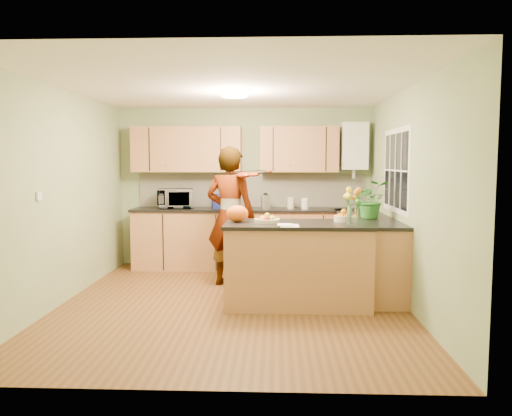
{
  "coord_description": "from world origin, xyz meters",
  "views": [
    {
      "loc": [
        0.5,
        -5.71,
        1.66
      ],
      "look_at": [
        0.25,
        0.5,
        1.08
      ],
      "focal_mm": 35.0,
      "sensor_mm": 36.0,
      "label": 1
    }
  ],
  "objects": [
    {
      "name": "floor",
      "position": [
        0.0,
        0.0,
        0.0
      ],
      "size": [
        4.5,
        4.5,
        0.0
      ],
      "primitive_type": "plane",
      "color": "brown",
      "rests_on": "ground"
    },
    {
      "name": "ceiling",
      "position": [
        0.0,
        0.0,
        2.5
      ],
      "size": [
        4.0,
        4.5,
        0.02
      ],
      "primitive_type": "cube",
      "color": "white",
      "rests_on": "wall_back"
    },
    {
      "name": "wall_back",
      "position": [
        0.0,
        2.25,
        1.25
      ],
      "size": [
        4.0,
        0.02,
        2.5
      ],
      "primitive_type": "cube",
      "color": "gray",
      "rests_on": "floor"
    },
    {
      "name": "wall_front",
      "position": [
        0.0,
        -2.25,
        1.25
      ],
      "size": [
        4.0,
        0.02,
        2.5
      ],
      "primitive_type": "cube",
      "color": "gray",
      "rests_on": "floor"
    },
    {
      "name": "wall_left",
      "position": [
        -2.0,
        0.0,
        1.25
      ],
      "size": [
        0.02,
        4.5,
        2.5
      ],
      "primitive_type": "cube",
      "color": "gray",
      "rests_on": "floor"
    },
    {
      "name": "wall_right",
      "position": [
        2.0,
        0.0,
        1.25
      ],
      "size": [
        0.02,
        4.5,
        2.5
      ],
      "primitive_type": "cube",
      "color": "gray",
      "rests_on": "floor"
    },
    {
      "name": "back_counter",
      "position": [
        0.1,
        1.95,
        0.47
      ],
      "size": [
        3.64,
        0.62,
        0.94
      ],
      "color": "#C07B4C",
      "rests_on": "floor"
    },
    {
      "name": "right_counter",
      "position": [
        1.7,
        0.85,
        0.47
      ],
      "size": [
        0.62,
        2.24,
        0.94
      ],
      "color": "#C07B4C",
      "rests_on": "floor"
    },
    {
      "name": "splashback",
      "position": [
        0.1,
        2.23,
        1.2
      ],
      "size": [
        3.6,
        0.02,
        0.52
      ],
      "primitive_type": "cube",
      "color": "white",
      "rests_on": "back_counter"
    },
    {
      "name": "upper_cabinets",
      "position": [
        -0.18,
        2.08,
        1.85
      ],
      "size": [
        3.2,
        0.34,
        0.7
      ],
      "color": "#C07B4C",
      "rests_on": "wall_back"
    },
    {
      "name": "boiler",
      "position": [
        1.7,
        2.09,
        1.9
      ],
      "size": [
        0.4,
        0.3,
        0.86
      ],
      "color": "white",
      "rests_on": "wall_back"
    },
    {
      "name": "window_right",
      "position": [
        1.99,
        0.6,
        1.55
      ],
      "size": [
        0.01,
        1.3,
        1.05
      ],
      "color": "white",
      "rests_on": "wall_right"
    },
    {
      "name": "light_switch",
      "position": [
        -1.99,
        -0.6,
        1.3
      ],
      "size": [
        0.02,
        0.09,
        0.09
      ],
      "primitive_type": "cube",
      "color": "white",
      "rests_on": "wall_left"
    },
    {
      "name": "ceiling_lamp",
      "position": [
        0.0,
        0.3,
        2.46
      ],
      "size": [
        0.3,
        0.3,
        0.07
      ],
      "color": "#FFEABF",
      "rests_on": "ceiling"
    },
    {
      "name": "peninsula_island",
      "position": [
        0.75,
        0.01,
        0.48
      ],
      "size": [
        1.67,
        0.86,
        0.96
      ],
      "color": "#C07B4C",
      "rests_on": "floor"
    },
    {
      "name": "fruit_dish",
      "position": [
        0.4,
        0.01,
        1.0
      ],
      "size": [
        0.29,
        0.29,
        0.1
      ],
      "color": "beige",
      "rests_on": "peninsula_island"
    },
    {
      "name": "orange_bowl",
      "position": [
        1.3,
        0.16,
        1.02
      ],
      "size": [
        0.23,
        0.23,
        0.14
      ],
      "color": "beige",
      "rests_on": "peninsula_island"
    },
    {
      "name": "flower_vase",
      "position": [
        1.35,
        -0.17,
        1.29
      ],
      "size": [
        0.27,
        0.27,
        0.5
      ],
      "rotation": [
        0.0,
        0.0,
        -0.38
      ],
      "color": "silver",
      "rests_on": "peninsula_island"
    },
    {
      "name": "orange_bag",
      "position": [
        0.05,
        0.06,
        1.06
      ],
      "size": [
        0.32,
        0.3,
        0.19
      ],
      "primitive_type": "ellipsoid",
      "rotation": [
        0.0,
        0.0,
        -0.41
      ],
      "color": "orange",
      "rests_on": "peninsula_island"
    },
    {
      "name": "papers",
      "position": [
        0.65,
        -0.29,
        0.96
      ],
      "size": [
        0.2,
        0.27,
        0.01
      ],
      "primitive_type": "cube",
      "color": "white",
      "rests_on": "peninsula_island"
    },
    {
      "name": "violinist",
      "position": [
        -0.11,
        0.87,
        0.93
      ],
      "size": [
        0.78,
        0.63,
        1.86
      ],
      "primitive_type": "imported",
      "rotation": [
        0.0,
        0.0,
        2.83
      ],
      "color": "#EDBC91",
      "rests_on": "floor"
    },
    {
      "name": "violin",
      "position": [
        0.09,
        0.65,
        1.49
      ],
      "size": [
        0.6,
        0.52,
        0.15
      ],
      "primitive_type": null,
      "rotation": [
        0.17,
        0.0,
        -0.61
      ],
      "color": "#521405",
      "rests_on": "violinist"
    },
    {
      "name": "microwave",
      "position": [
        -1.06,
        1.94,
        1.09
      ],
      "size": [
        0.59,
        0.45,
        0.3
      ],
      "primitive_type": "imported",
      "rotation": [
        0.0,
        0.0,
        0.17
      ],
      "color": "white",
      "rests_on": "back_counter"
    },
    {
      "name": "blue_box",
      "position": [
        -0.35,
        1.94,
        1.05
      ],
      "size": [
        0.32,
        0.26,
        0.22
      ],
      "primitive_type": "cube",
      "rotation": [
        0.0,
        0.0,
        0.23
      ],
      "color": "navy",
      "rests_on": "back_counter"
    },
    {
      "name": "kettle",
      "position": [
        0.34,
        1.93,
        1.06
      ],
      "size": [
        0.15,
        0.15,
        0.28
      ],
      "rotation": [
        0.0,
        0.0,
        0.33
      ],
      "color": "silver",
      "rests_on": "back_counter"
    },
    {
      "name": "jar_cream",
      "position": [
        0.73,
        1.99,
        1.03
      ],
      "size": [
        0.13,
        0.13,
        0.17
      ],
      "primitive_type": "cylinder",
      "rotation": [
        0.0,
        0.0,
        0.22
      ],
      "color": "beige",
      "rests_on": "back_counter"
    },
    {
      "name": "jar_white",
      "position": [
        0.94,
        1.89,
        1.02
      ],
      "size": [
        0.14,
        0.14,
        0.17
      ],
      "primitive_type": "cylinder",
      "rotation": [
        0.0,
        0.0,
        -0.36
      ],
      "color": "white",
      "rests_on": "back_counter"
    },
    {
      "name": "potted_plant",
      "position": [
        1.7,
        0.62,
        1.18
      ],
      "size": [
        0.44,
        0.38,
        0.48
      ],
      "primitive_type": "imported",
      "rotation": [
        0.0,
        0.0,
        0.01
      ],
      "color": "#2C7A28",
      "rests_on": "right_counter"
    }
  ]
}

